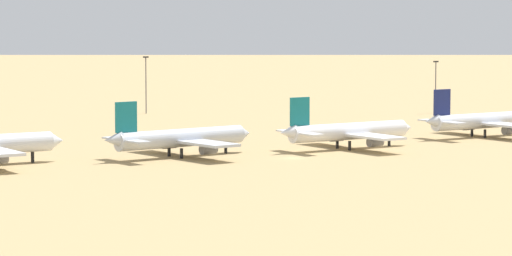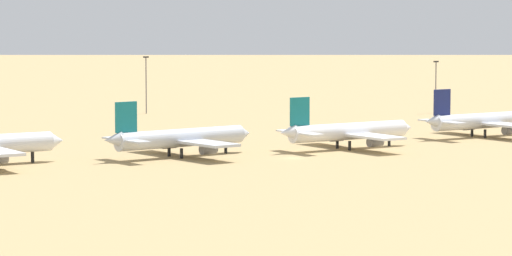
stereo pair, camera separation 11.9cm
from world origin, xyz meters
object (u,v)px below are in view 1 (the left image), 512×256
Objects in this scene: light_pole_mid at (436,83)px; light_pole_east at (146,81)px; parked_jet_navy_4 at (482,121)px; parked_jet_teal_2 at (179,138)px; parked_jet_teal_3 at (347,132)px.

light_pole_east is at bearing 152.04° from light_pole_mid.
parked_jet_navy_4 is at bearing -69.64° from light_pole_east.
parked_jet_navy_4 is 82.27m from light_pole_mid.
parked_jet_teal_2 reaches higher than parked_jet_teal_3.
parked_jet_navy_4 is (89.57, 3.77, -0.05)m from parked_jet_teal_2.
parked_jet_teal_2 is at bearing -111.32° from light_pole_east.
parked_jet_teal_2 is 2.34× the size of light_pole_mid.
parked_jet_teal_3 is at bearing -92.06° from light_pole_east.
parked_jet_teal_2 is 128.41m from light_pole_east.
parked_jet_navy_4 is 2.13× the size of light_pole_east.
light_pole_mid reaches higher than parked_jet_navy_4.
parked_jet_teal_3 is at bearing -174.29° from parked_jet_navy_4.
light_pole_east reaches higher than parked_jet_teal_3.
light_pole_mid is (87.11, 80.02, 5.45)m from parked_jet_teal_3.
light_pole_mid is at bearing -27.96° from light_pole_east.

